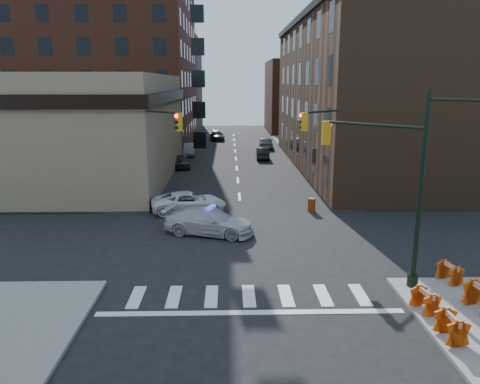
{
  "coord_description": "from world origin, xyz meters",
  "views": [
    {
      "loc": [
        -0.76,
        -24.11,
        8.36
      ],
      "look_at": [
        -0.14,
        2.16,
        2.2
      ],
      "focal_mm": 35.0,
      "sensor_mm": 36.0,
      "label": 1
    }
  ],
  "objects_px": {
    "parked_car_wfar": "(189,149)",
    "police_car": "(209,221)",
    "pedestrian_b": "(97,190)",
    "barrel_bank": "(158,206)",
    "pedestrian_a": "(112,189)",
    "parked_car_wnear": "(182,161)",
    "parked_car_enear": "(262,153)",
    "barrel_road": "(312,205)",
    "pickup": "(189,202)",
    "barricade_se_a": "(450,273)",
    "barricade_nw_a": "(113,197)"
  },
  "relations": [
    {
      "from": "pickup",
      "to": "parked_car_wfar",
      "type": "height_order",
      "value": "parked_car_wfar"
    },
    {
      "from": "pickup",
      "to": "pedestrian_b",
      "type": "distance_m",
      "value": 6.69
    },
    {
      "from": "parked_car_wnear",
      "to": "parked_car_wfar",
      "type": "distance_m",
      "value": 8.34
    },
    {
      "from": "police_car",
      "to": "barricade_nw_a",
      "type": "bearing_deg",
      "value": 64.32
    },
    {
      "from": "police_car",
      "to": "parked_car_wfar",
      "type": "xyz_separation_m",
      "value": [
        -3.6,
        29.5,
        -0.05
      ]
    },
    {
      "from": "pedestrian_a",
      "to": "barricade_nw_a",
      "type": "xyz_separation_m",
      "value": [
        0.29,
        -0.8,
        -0.39
      ]
    },
    {
      "from": "pedestrian_b",
      "to": "barrel_road",
      "type": "height_order",
      "value": "pedestrian_b"
    },
    {
      "from": "barricade_se_a",
      "to": "barricade_nw_a",
      "type": "relative_size",
      "value": 0.98
    },
    {
      "from": "parked_car_wnear",
      "to": "police_car",
      "type": "bearing_deg",
      "value": -87.75
    },
    {
      "from": "pedestrian_a",
      "to": "pedestrian_b",
      "type": "relative_size",
      "value": 0.81
    },
    {
      "from": "pedestrian_b",
      "to": "barrel_bank",
      "type": "distance_m",
      "value": 4.75
    },
    {
      "from": "parked_car_enear",
      "to": "pickup",
      "type": "bearing_deg",
      "value": 74.51
    },
    {
      "from": "police_car",
      "to": "barricade_nw_a",
      "type": "height_order",
      "value": "police_car"
    },
    {
      "from": "barrel_road",
      "to": "parked_car_wfar",
      "type": "bearing_deg",
      "value": 112.31
    },
    {
      "from": "pickup",
      "to": "parked_car_wfar",
      "type": "relative_size",
      "value": 1.16
    },
    {
      "from": "police_car",
      "to": "barricade_se_a",
      "type": "distance_m",
      "value": 12.62
    },
    {
      "from": "pickup",
      "to": "barricade_se_a",
      "type": "relative_size",
      "value": 4.55
    },
    {
      "from": "parked_car_wfar",
      "to": "barrel_bank",
      "type": "height_order",
      "value": "parked_car_wfar"
    },
    {
      "from": "pedestrian_a",
      "to": "parked_car_wnear",
      "type": "bearing_deg",
      "value": 74.57
    },
    {
      "from": "police_car",
      "to": "barrel_bank",
      "type": "relative_size",
      "value": 5.6
    },
    {
      "from": "parked_car_enear",
      "to": "barrel_road",
      "type": "xyz_separation_m",
      "value": [
        1.74,
        -21.87,
        -0.21
      ]
    },
    {
      "from": "pedestrian_b",
      "to": "barricade_nw_a",
      "type": "relative_size",
      "value": 1.8
    },
    {
      "from": "police_car",
      "to": "parked_car_wfar",
      "type": "bearing_deg",
      "value": 24.39
    },
    {
      "from": "barrel_road",
      "to": "pedestrian_b",
      "type": "bearing_deg",
      "value": 173.55
    },
    {
      "from": "parked_car_wnear",
      "to": "parked_car_wfar",
      "type": "relative_size",
      "value": 0.9
    },
    {
      "from": "police_car",
      "to": "barricade_nw_a",
      "type": "relative_size",
      "value": 4.65
    },
    {
      "from": "pickup",
      "to": "parked_car_enear",
      "type": "relative_size",
      "value": 1.24
    },
    {
      "from": "pickup",
      "to": "barricade_nw_a",
      "type": "bearing_deg",
      "value": 60.7
    },
    {
      "from": "parked_car_wfar",
      "to": "barrel_bank",
      "type": "xyz_separation_m",
      "value": [
        0.0,
        -24.9,
        -0.24
      ]
    },
    {
      "from": "parked_car_wfar",
      "to": "barrel_road",
      "type": "xyz_separation_m",
      "value": [
        10.21,
        -24.88,
        -0.25
      ]
    },
    {
      "from": "pedestrian_b",
      "to": "parked_car_enear",
      "type": "bearing_deg",
      "value": 32.51
    },
    {
      "from": "pedestrian_b",
      "to": "barricade_nw_a",
      "type": "xyz_separation_m",
      "value": [
        1.05,
        0.24,
        -0.58
      ]
    },
    {
      "from": "police_car",
      "to": "pedestrian_b",
      "type": "relative_size",
      "value": 2.58
    },
    {
      "from": "parked_car_wfar",
      "to": "police_car",
      "type": "bearing_deg",
      "value": -86.66
    },
    {
      "from": "pickup",
      "to": "barrel_bank",
      "type": "xyz_separation_m",
      "value": [
        -2.07,
        -0.02,
        -0.22
      ]
    },
    {
      "from": "barricade_nw_a",
      "to": "barricade_se_a",
      "type": "bearing_deg",
      "value": -44.45
    },
    {
      "from": "parked_car_wfar",
      "to": "pedestrian_a",
      "type": "distance_m",
      "value": 22.49
    },
    {
      "from": "pedestrian_a",
      "to": "pedestrian_b",
      "type": "distance_m",
      "value": 1.3
    },
    {
      "from": "parked_car_wnear",
      "to": "pedestrian_a",
      "type": "height_order",
      "value": "pedestrian_a"
    },
    {
      "from": "parked_car_wfar",
      "to": "pedestrian_b",
      "type": "relative_size",
      "value": 2.12
    },
    {
      "from": "barricade_se_a",
      "to": "barricade_nw_a",
      "type": "xyz_separation_m",
      "value": [
        -17.35,
        13.65,
        0.01
      ]
    },
    {
      "from": "pedestrian_b",
      "to": "barrel_bank",
      "type": "xyz_separation_m",
      "value": [
        4.4,
        -1.66,
        -0.68
      ]
    },
    {
      "from": "police_car",
      "to": "pickup",
      "type": "height_order",
      "value": "police_car"
    },
    {
      "from": "barricade_se_a",
      "to": "barricade_nw_a",
      "type": "height_order",
      "value": "barricade_nw_a"
    },
    {
      "from": "parked_car_wnear",
      "to": "barricade_se_a",
      "type": "distance_m",
      "value": 31.58
    },
    {
      "from": "parked_car_wfar",
      "to": "parked_car_wnear",
      "type": "bearing_deg",
      "value": -93.63
    },
    {
      "from": "barrel_bank",
      "to": "barricade_nw_a",
      "type": "xyz_separation_m",
      "value": [
        -3.35,
        1.91,
        0.11
      ]
    },
    {
      "from": "barrel_bank",
      "to": "parked_car_wnear",
      "type": "bearing_deg",
      "value": 90.0
    },
    {
      "from": "barricade_nw_a",
      "to": "pedestrian_b",
      "type": "bearing_deg",
      "value": -173.16
    },
    {
      "from": "pedestrian_b",
      "to": "parked_car_wfar",
      "type": "bearing_deg",
      "value": 54.26
    }
  ]
}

